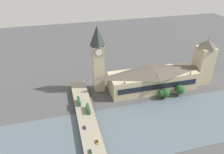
{
  "coord_description": "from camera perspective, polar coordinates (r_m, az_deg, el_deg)",
  "views": [
    {
      "loc": [
        -167.97,
        86.33,
        130.05
      ],
      "look_at": [
        22.65,
        35.98,
        17.86
      ],
      "focal_mm": 35.0,
      "sensor_mm": 36.0,
      "label": 1
    }
  ],
  "objects": [
    {
      "name": "tree_embankment_far",
      "position": [
        229.01,
        13.67,
        -4.09
      ],
      "size": [
        9.36,
        9.36,
        10.77
      ],
      "color": "brown",
      "rests_on": "ground_plane"
    },
    {
      "name": "road_bridge",
      "position": [
        181.1,
        -5.71,
        -14.39
      ],
      "size": [
        161.45,
        15.84,
        5.61
      ],
      "color": "gray",
      "rests_on": "ground_plane"
    },
    {
      "name": "car_northbound_lead",
      "position": [
        165.77,
        -5.7,
        -18.83
      ],
      "size": [
        4.64,
        1.77,
        1.43
      ],
      "color": "#2D5638",
      "rests_on": "road_bridge"
    },
    {
      "name": "river_water",
      "position": [
        202.79,
        14.68,
        -11.38
      ],
      "size": [
        64.72,
        360.0,
        0.3
      ],
      "primitive_type": "cube",
      "color": "slate",
      "rests_on": "ground_plane"
    },
    {
      "name": "parliament_hall",
      "position": [
        238.81,
        10.59,
        -0.39
      ],
      "size": [
        29.05,
        94.39,
        25.21
      ],
      "color": "#C1B28E",
      "rests_on": "ground_plane"
    },
    {
      "name": "car_northbound_mid",
      "position": [
        171.79,
        -3.9,
        -16.5
      ],
      "size": [
        4.74,
        1.76,
        1.54
      ],
      "color": "gold",
      "rests_on": "road_bridge"
    },
    {
      "name": "car_southbound_lead",
      "position": [
        183.92,
        -7.18,
        -12.93
      ],
      "size": [
        4.06,
        1.87,
        1.42
      ],
      "color": "navy",
      "rests_on": "road_bridge"
    },
    {
      "name": "clock_tower",
      "position": [
        222.28,
        -3.71,
        4.97
      ],
      "size": [
        12.22,
        12.22,
        71.23
      ],
      "color": "#C1B28E",
      "rests_on": "ground_plane"
    },
    {
      "name": "tree_embankment_near",
      "position": [
        237.26,
        17.27,
        -3.13
      ],
      "size": [
        9.94,
        9.94,
        11.88
      ],
      "color": "brown",
      "rests_on": "ground_plane"
    },
    {
      "name": "double_decker_bus_lead",
      "position": [
        199.39,
        -6.27,
        -8.23
      ],
      "size": [
        11.45,
        2.57,
        4.73
      ],
      "color": "#235B33",
      "rests_on": "road_bridge"
    },
    {
      "name": "ground_plane",
      "position": [
        229.3,
        10.24,
        -5.46
      ],
      "size": [
        600.0,
        600.0,
        0.0
      ],
      "primitive_type": "plane",
      "color": "#4C4C4F"
    },
    {
      "name": "tree_embankment_mid",
      "position": [
        227.48,
        12.69,
        -4.25
      ],
      "size": [
        7.62,
        7.62,
        9.76
      ],
      "color": "brown",
      "rests_on": "ground_plane"
    },
    {
      "name": "double_decker_bus_mid",
      "position": [
        209.63,
        -8.67,
        -6.23
      ],
      "size": [
        10.64,
        2.5,
        5.01
      ],
      "color": "#235B33",
      "rests_on": "road_bridge"
    },
    {
      "name": "victoria_tower",
      "position": [
        262.93,
        22.81,
        3.67
      ],
      "size": [
        17.3,
        17.3,
        54.14
      ],
      "color": "#C1B28E",
      "rests_on": "ground_plane"
    }
  ]
}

